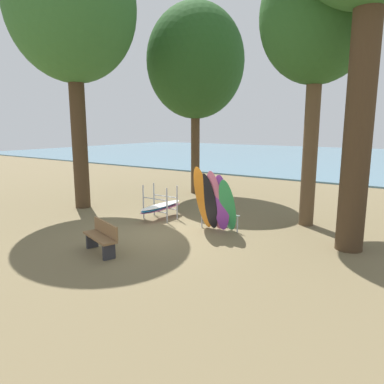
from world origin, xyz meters
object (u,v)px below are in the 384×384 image
at_px(tree_mid_behind, 318,18).
at_px(park_bench, 102,237).
at_px(tree_foreground_left, 72,8).
at_px(leaning_board_pile, 215,202).
at_px(tree_far_left_back, 195,62).
at_px(board_storage_rack, 161,206).

height_order(tree_mid_behind, park_bench, tree_mid_behind).
height_order(tree_foreground_left, leaning_board_pile, tree_foreground_left).
xyz_separation_m(tree_mid_behind, tree_far_left_back, (-6.47, 2.79, -0.31)).
relative_size(leaning_board_pile, park_bench, 1.48).
xyz_separation_m(tree_foreground_left, board_storage_rack, (3.93, 0.34, -7.32)).
bearing_deg(park_bench, leaning_board_pile, 65.49).
distance_m(tree_mid_behind, leaning_board_pile, 6.62).
distance_m(tree_mid_behind, board_storage_rack, 8.09).
bearing_deg(tree_foreground_left, park_bench, -34.24).
xyz_separation_m(tree_far_left_back, board_storage_rack, (1.81, -5.02, -5.90)).
bearing_deg(tree_mid_behind, park_bench, -122.31).
relative_size(tree_mid_behind, board_storage_rack, 4.17).
bearing_deg(park_bench, board_storage_rack, 104.46).
relative_size(board_storage_rack, park_bench, 1.46).
bearing_deg(leaning_board_pile, park_bench, -114.51).
height_order(tree_foreground_left, board_storage_rack, tree_foreground_left).
height_order(tree_mid_behind, board_storage_rack, tree_mid_behind).
bearing_deg(tree_mid_behind, board_storage_rack, -154.45).
xyz_separation_m(tree_foreground_left, tree_far_left_back, (2.12, 5.36, -1.41)).
bearing_deg(board_storage_rack, park_bench, -75.54).
xyz_separation_m(tree_mid_behind, park_bench, (-3.72, -5.88, -6.24)).
bearing_deg(tree_mid_behind, tree_far_left_back, 156.66).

